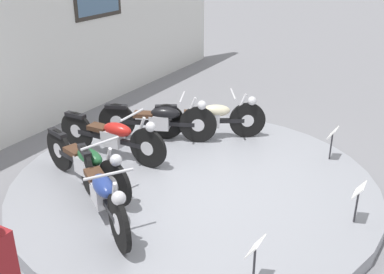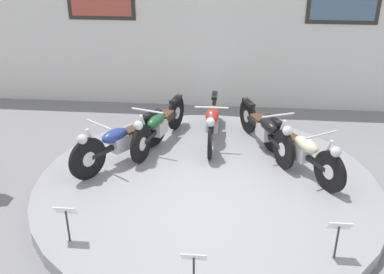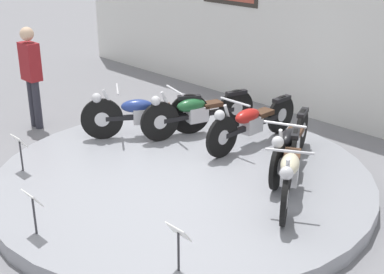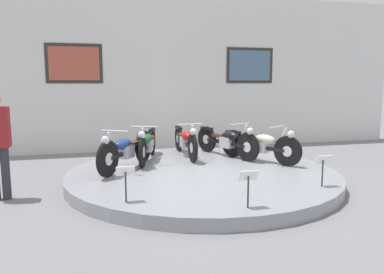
# 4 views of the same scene
# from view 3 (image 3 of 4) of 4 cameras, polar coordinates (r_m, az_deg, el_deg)

# --- Properties ---
(ground_plane) EXTENTS (60.00, 60.00, 0.00)m
(ground_plane) POSITION_cam_3_polar(r_m,az_deg,el_deg) (7.24, -0.96, -5.26)
(ground_plane) COLOR slate
(display_platform) EXTENTS (5.02, 5.02, 0.20)m
(display_platform) POSITION_cam_3_polar(r_m,az_deg,el_deg) (7.20, -0.96, -4.54)
(display_platform) COLOR gray
(display_platform) RESTS_ON ground_plane
(back_wall) EXTENTS (14.00, 0.22, 4.21)m
(back_wall) POSITION_cam_3_polar(r_m,az_deg,el_deg) (9.36, 15.80, 13.78)
(back_wall) COLOR silver
(back_wall) RESTS_ON ground_plane
(motorcycle_blue) EXTENTS (1.17, 1.68, 0.80)m
(motorcycle_blue) POSITION_cam_3_polar(r_m,az_deg,el_deg) (8.25, -5.20, 2.61)
(motorcycle_blue) COLOR black
(motorcycle_blue) RESTS_ON display_platform
(motorcycle_green) EXTENTS (0.69, 1.90, 0.78)m
(motorcycle_green) POSITION_cam_3_polar(r_m,az_deg,el_deg) (8.32, 0.51, 2.79)
(motorcycle_green) COLOR black
(motorcycle_green) RESTS_ON display_platform
(motorcycle_red) EXTENTS (0.54, 1.96, 0.78)m
(motorcycle_red) POSITION_cam_3_polar(r_m,az_deg,el_deg) (7.94, 6.34, 1.66)
(motorcycle_red) COLOR black
(motorcycle_red) RESTS_ON display_platform
(motorcycle_black) EXTENTS (0.82, 1.83, 0.78)m
(motorcycle_black) POSITION_cam_3_polar(r_m,az_deg,el_deg) (7.25, 10.41, -0.60)
(motorcycle_black) COLOR black
(motorcycle_black) RESTS_ON display_platform
(motorcycle_cream) EXTENTS (1.07, 1.69, 0.78)m
(motorcycle_cream) POSITION_cam_3_polar(r_m,az_deg,el_deg) (6.49, 10.41, -3.40)
(motorcycle_cream) COLOR black
(motorcycle_cream) RESTS_ON display_platform
(info_placard_front_left) EXTENTS (0.26, 0.11, 0.51)m
(info_placard_front_left) POSITION_cam_3_polar(r_m,az_deg,el_deg) (7.42, -17.89, -0.86)
(info_placard_front_left) COLOR #333338
(info_placard_front_left) RESTS_ON display_platform
(info_placard_front_centre) EXTENTS (0.26, 0.11, 0.51)m
(info_placard_front_centre) POSITION_cam_3_polar(r_m,az_deg,el_deg) (5.89, -16.61, -6.80)
(info_placard_front_centre) COLOR #333338
(info_placard_front_centre) RESTS_ON display_platform
(info_placard_front_right) EXTENTS (0.26, 0.11, 0.51)m
(info_placard_front_right) POSITION_cam_3_polar(r_m,az_deg,el_deg) (5.09, -1.47, -10.70)
(info_placard_front_right) COLOR #333338
(info_placard_front_right) RESTS_ON display_platform
(visitor_standing) EXTENTS (0.36, 0.23, 1.73)m
(visitor_standing) POSITION_cam_3_polar(r_m,az_deg,el_deg) (9.39, -16.78, 6.70)
(visitor_standing) COLOR #2D2D38
(visitor_standing) RESTS_ON ground_plane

